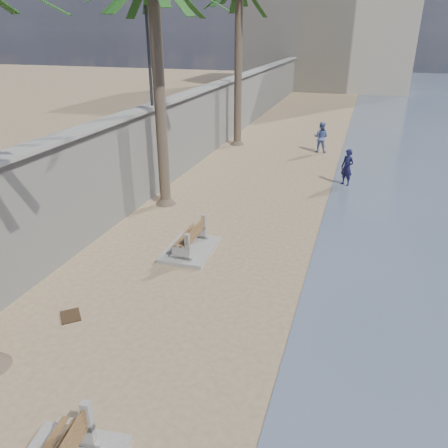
{
  "coord_description": "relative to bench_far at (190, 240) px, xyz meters",
  "views": [
    {
      "loc": [
        3.04,
        -4.05,
        6.4
      ],
      "look_at": [
        -0.5,
        7.0,
        1.2
      ],
      "focal_mm": 35.0,
      "sensor_mm": 36.0,
      "label": 1
    }
  ],
  "objects": [
    {
      "name": "seawall",
      "position": [
        -3.5,
        12.75,
        1.37
      ],
      "size": [
        0.45,
        70.0,
        3.5
      ],
      "primitive_type": "cube",
      "color": "gray",
      "rests_on": "ground_plane"
    },
    {
      "name": "wall_cap",
      "position": [
        -3.5,
        12.75,
        3.17
      ],
      "size": [
        0.8,
        70.0,
        0.12
      ],
      "primitive_type": "cube",
      "color": "gray",
      "rests_on": "seawall"
    },
    {
      "name": "end_building",
      "position": [
        -0.3,
        44.75,
        6.62
      ],
      "size": [
        18.0,
        12.0,
        14.0
      ],
      "primitive_type": "cube",
      "color": "#B7AA93",
      "rests_on": "ground_plane"
    },
    {
      "name": "bench_far",
      "position": [
        0.0,
        0.0,
        0.0
      ],
      "size": [
        1.47,
        2.11,
        0.87
      ],
      "color": "gray",
      "rests_on": "ground_plane"
    },
    {
      "name": "streetlight",
      "position": [
        -3.4,
        4.75,
        6.27
      ],
      "size": [
        0.28,
        0.28,
        5.12
      ],
      "color": "#2D2D33",
      "rests_on": "wall_cap"
    },
    {
      "name": "person_a",
      "position": [
        4.25,
        8.03,
        0.56
      ],
      "size": [
        0.82,
        0.76,
        1.88
      ],
      "primitive_type": "imported",
      "rotation": [
        0.0,
        0.0,
        -0.59
      ],
      "color": "#15153A",
      "rests_on": "ground_plane"
    },
    {
      "name": "person_b",
      "position": [
        2.5,
        13.49,
        0.56
      ],
      "size": [
        1.0,
        0.83,
        1.88
      ],
      "primitive_type": "imported",
      "rotation": [
        0.0,
        0.0,
        2.99
      ],
      "color": "#495D96",
      "rests_on": "ground_plane"
    },
    {
      "name": "debris_d",
      "position": [
        -1.5,
        -4.09,
        -0.36
      ],
      "size": [
        0.71,
        0.72,
        0.03
      ],
      "primitive_type": "cube",
      "rotation": [
        0.0,
        0.0,
        5.44
      ],
      "color": "#382616",
      "rests_on": "ground_plane"
    }
  ]
}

